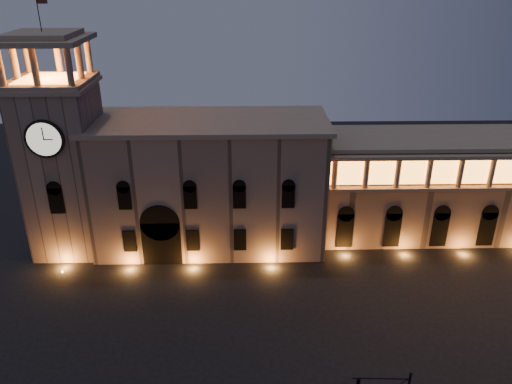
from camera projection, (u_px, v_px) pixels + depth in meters
ground at (220, 349)px, 50.35m from camera, size 160.00×160.00×0.00m
government_building at (209, 183)px, 66.61m from camera, size 30.80×12.80×17.60m
clock_tower at (64, 161)px, 63.83m from camera, size 9.80×9.80×32.40m
colonnade_wing at (454, 185)px, 69.71m from camera, size 40.60×11.50×14.50m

